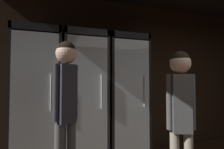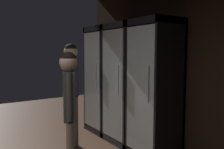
{
  "view_description": "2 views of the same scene",
  "coord_description": "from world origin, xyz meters",
  "views": [
    {
      "loc": [
        -1.99,
        -0.27,
        1.28
      ],
      "look_at": [
        -1.12,
        2.28,
        1.39
      ],
      "focal_mm": 29.79,
      "sensor_mm": 36.0,
      "label": 1
    },
    {
      "loc": [
        1.85,
        0.17,
        1.59
      ],
      "look_at": [
        -2.0,
        2.75,
        1.15
      ],
      "focal_mm": 38.29,
      "sensor_mm": 36.0,
      "label": 2
    }
  ],
  "objects": [
    {
      "name": "shopper_near",
      "position": [
        -1.81,
        1.8,
        1.12
      ],
      "size": [
        0.27,
        0.23,
        1.73
      ],
      "color": "#4C4C4C",
      "rests_on": "ground"
    },
    {
      "name": "cooler_far_left",
      "position": [
        -2.16,
        2.73,
        1.02
      ],
      "size": [
        0.67,
        0.62,
        2.08
      ],
      "color": "black",
      "rests_on": "ground"
    },
    {
      "name": "wall_back",
      "position": [
        0.0,
        3.03,
        1.4
      ],
      "size": [
        6.0,
        0.06,
        2.8
      ],
      "primitive_type": "cube",
      "color": "black",
      "rests_on": "ground"
    },
    {
      "name": "cooler_left",
      "position": [
        -1.45,
        2.73,
        1.02
      ],
      "size": [
        0.67,
        0.62,
        2.08
      ],
      "color": "#2B2B30",
      "rests_on": "ground"
    },
    {
      "name": "shopper_far",
      "position": [
        -0.73,
        1.29,
        1.03
      ],
      "size": [
        0.27,
        0.21,
        1.59
      ],
      "color": "gray",
      "rests_on": "ground"
    },
    {
      "name": "cooler_center",
      "position": [
        -0.75,
        2.73,
        1.01
      ],
      "size": [
        0.67,
        0.62,
        2.08
      ],
      "color": "black",
      "rests_on": "ground"
    }
  ]
}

